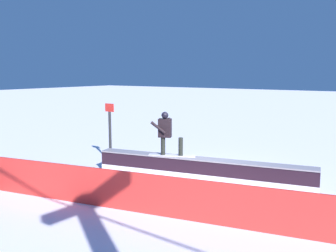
# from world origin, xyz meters

# --- Properties ---
(ground_plane) EXTENTS (120.00, 120.00, 0.00)m
(ground_plane) POSITION_xyz_m (0.00, 0.00, 0.00)
(ground_plane) COLOR white
(grind_box) EXTENTS (6.77, 1.88, 0.70)m
(grind_box) POSITION_xyz_m (0.00, 0.00, 0.32)
(grind_box) COLOR black
(grind_box) RESTS_ON ground_plane
(snowboarder) EXTENTS (1.47, 0.87, 1.39)m
(snowboarder) POSITION_xyz_m (1.08, 0.26, 1.45)
(snowboarder) COLOR silver
(snowboarder) RESTS_ON grind_box
(safety_fence) EXTENTS (12.18, 2.60, 0.97)m
(safety_fence) POSITION_xyz_m (0.00, 3.13, 0.48)
(safety_fence) COLOR red
(safety_fence) RESTS_ON ground_plane
(trail_marker) EXTENTS (0.40, 0.10, 2.17)m
(trail_marker) POSITION_xyz_m (4.02, -0.30, 1.16)
(trail_marker) COLOR #262628
(trail_marker) RESTS_ON ground_plane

